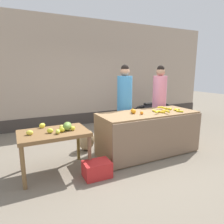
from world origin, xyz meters
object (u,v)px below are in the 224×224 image
at_px(produce_crate, 97,169).
at_px(vendor_woman_blue_shirt, 124,105).
at_px(vendor_woman_pink_shirt, 159,102).
at_px(produce_sack, 86,140).
at_px(parked_motorcycle, 153,112).

bearing_deg(produce_crate, vendor_woman_blue_shirt, 44.21).
relative_size(vendor_woman_pink_shirt, produce_crate, 4.18).
height_order(vendor_woman_pink_shirt, produce_sack, vendor_woman_pink_shirt).
relative_size(vendor_woman_pink_shirt, parked_motorcycle, 1.15).
relative_size(vendor_woman_blue_shirt, parked_motorcycle, 1.16).
distance_m(vendor_woman_pink_shirt, produce_sack, 2.06).
bearing_deg(vendor_woman_pink_shirt, produce_crate, -152.54).
relative_size(vendor_woman_blue_shirt, produce_crate, 4.20).
xyz_separation_m(vendor_woman_blue_shirt, produce_crate, (-1.16, -1.13, -0.80)).
relative_size(vendor_woman_blue_shirt, vendor_woman_pink_shirt, 1.00).
height_order(vendor_woman_blue_shirt, parked_motorcycle, vendor_woman_blue_shirt).
height_order(vendor_woman_pink_shirt, produce_crate, vendor_woman_pink_shirt).
bearing_deg(parked_motorcycle, produce_sack, -156.98).
height_order(produce_crate, produce_sack, produce_sack).
bearing_deg(vendor_woman_pink_shirt, produce_sack, 178.89).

